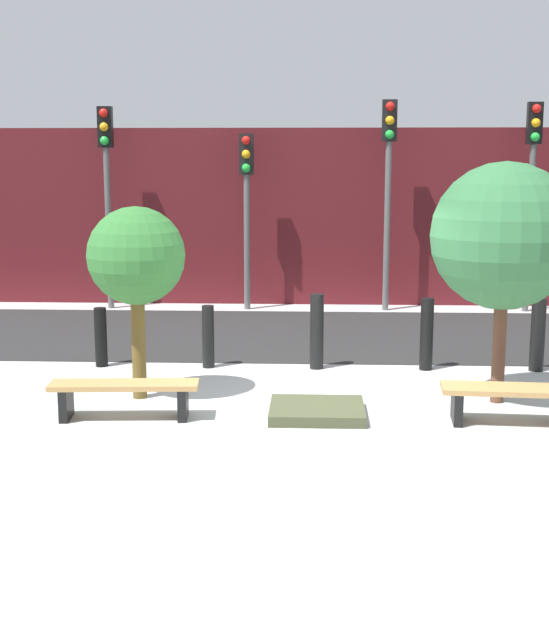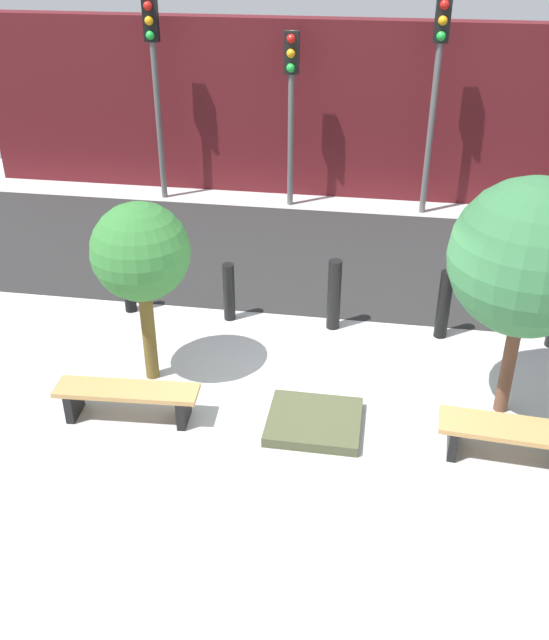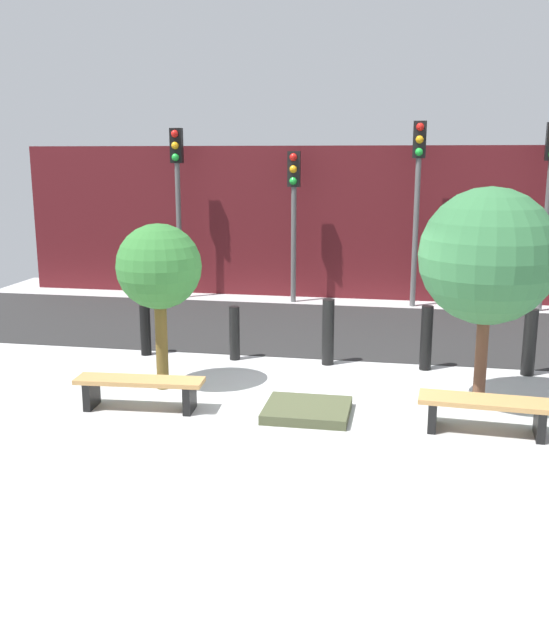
% 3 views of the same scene
% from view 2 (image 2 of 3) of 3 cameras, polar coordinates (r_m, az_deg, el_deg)
% --- Properties ---
extents(ground_plane, '(18.00, 18.00, 0.00)m').
position_cam_2_polar(ground_plane, '(8.84, 3.41, -7.25)').
color(ground_plane, '#B2B2B2').
extents(road_strip, '(18.00, 4.41, 0.01)m').
position_cam_2_polar(road_strip, '(12.73, 5.71, 4.97)').
color(road_strip, '#272727').
rests_on(road_strip, ground).
extents(building_facade, '(16.20, 0.50, 3.54)m').
position_cam_2_polar(building_facade, '(15.34, 7.06, 16.22)').
color(building_facade, '#511419').
rests_on(building_facade, ground).
extents(bench_left, '(1.73, 0.51, 0.43)m').
position_cam_2_polar(bench_left, '(8.71, -11.69, -6.02)').
color(bench_left, black).
rests_on(bench_left, ground).
extents(bench_right, '(1.65, 0.58, 0.43)m').
position_cam_2_polar(bench_right, '(8.38, 18.53, -8.77)').
color(bench_right, black).
rests_on(bench_right, ground).
extents(planter_bed, '(1.10, 0.98, 0.13)m').
position_cam_2_polar(planter_bed, '(8.56, 3.19, -8.12)').
color(planter_bed, '#44492F').
rests_on(planter_bed, ground).
extents(tree_behind_left_bench, '(1.21, 1.21, 2.40)m').
position_cam_2_polar(tree_behind_left_bench, '(8.72, -10.66, 5.24)').
color(tree_behind_left_bench, brown).
rests_on(tree_behind_left_bench, ground).
extents(tree_behind_right_bench, '(1.77, 1.77, 2.94)m').
position_cam_2_polar(tree_behind_right_bench, '(8.27, 19.70, 4.67)').
color(tree_behind_right_bench, brown).
rests_on(tree_behind_right_bench, ground).
extents(bollard_far_left, '(0.18, 0.18, 0.86)m').
position_cam_2_polar(bollard_far_left, '(10.98, -11.59, 2.72)').
color(bollard_far_left, black).
rests_on(bollard_far_left, ground).
extents(bollard_left, '(0.17, 0.17, 0.90)m').
position_cam_2_polar(bollard_left, '(10.54, -3.66, 2.25)').
color(bollard_left, black).
rests_on(bollard_left, ground).
extents(bollard_center, '(0.19, 0.19, 1.08)m').
position_cam_2_polar(bollard_center, '(10.29, 4.79, 2.02)').
color(bollard_center, black).
rests_on(bollard_center, ground).
extents(bollard_right, '(0.18, 0.18, 1.03)m').
position_cam_2_polar(bollard_right, '(10.32, 13.39, 1.20)').
color(bollard_right, black).
rests_on(bollard_right, ground).
extents(traffic_light_west, '(0.28, 0.27, 3.93)m').
position_cam_2_polar(traffic_light_west, '(15.04, -9.60, 19.40)').
color(traffic_light_west, '#555555').
rests_on(traffic_light_west, ground).
extents(traffic_light_mid_west, '(0.28, 0.27, 3.41)m').
position_cam_2_polar(traffic_light_mid_west, '(14.48, 1.34, 18.04)').
color(traffic_light_mid_west, '#585858').
rests_on(traffic_light_mid_west, ground).
extents(traffic_light_mid_east, '(0.28, 0.27, 4.04)m').
position_cam_2_polar(traffic_light_mid_east, '(14.28, 12.88, 18.84)').
color(traffic_light_mid_east, '#5B5B5B').
rests_on(traffic_light_mid_east, ground).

